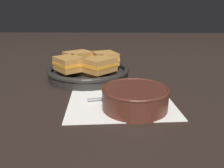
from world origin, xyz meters
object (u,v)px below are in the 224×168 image
object	(u,v)px
sandwich_far_left	(69,64)
skillet	(88,72)
soup_bowl	(135,97)
sandwich_far_right	(100,65)
sandwich_near_right	(78,58)
spoon	(130,96)
sandwich_near_left	(105,58)

from	to	relation	value
sandwich_far_left	skillet	bearing A→B (deg)	39.95
soup_bowl	sandwich_far_right	bearing A→B (deg)	117.33
skillet	sandwich_near_right	xyz separation A→B (m)	(-0.04, 0.06, 0.04)
sandwich_near_right	sandwich_far_right	size ratio (longest dim) A/B	1.00
sandwich_far_right	skillet	bearing A→B (deg)	128.39
skillet	sandwich_far_right	distance (m)	0.09
spoon	sandwich_near_right	bearing A→B (deg)	109.60
spoon	sandwich_far_right	xyz separation A→B (m)	(-0.10, 0.13, 0.06)
sandwich_near_right	sandwich_far_right	world-z (taller)	same
soup_bowl	skillet	xyz separation A→B (m)	(-0.15, 0.26, -0.01)
sandwich_near_left	sandwich_far_right	distance (m)	0.10
spoon	sandwich_far_right	distance (m)	0.17
sandwich_near_right	sandwich_far_left	bearing A→B (deg)	-96.72
sandwich_near_left	spoon	bearing A→B (deg)	-70.60
spoon	sandwich_far_left	xyz separation A→B (m)	(-0.20, 0.15, 0.06)
soup_bowl	sandwich_far_left	world-z (taller)	sandwich_far_left
spoon	skillet	xyz separation A→B (m)	(-0.14, 0.19, 0.01)
skillet	sandwich_far_right	xyz separation A→B (m)	(0.05, -0.06, 0.04)
sandwich_near_right	sandwich_near_left	bearing A→B (deg)	-6.72
soup_bowl	sandwich_near_left	world-z (taller)	sandwich_near_left
sandwich_near_right	sandwich_far_left	world-z (taller)	same
sandwich_near_right	sandwich_far_left	distance (m)	0.10
sandwich_near_left	sandwich_far_left	distance (m)	0.15
spoon	sandwich_near_left	distance (m)	0.26
soup_bowl	skillet	bearing A→B (deg)	120.09
spoon	sandwich_near_right	world-z (taller)	sandwich_near_right
sandwich_near_right	sandwich_far_right	distance (m)	0.15
skillet	sandwich_near_right	world-z (taller)	sandwich_near_right
skillet	sandwich_near_right	distance (m)	0.08
spoon	skillet	distance (m)	0.24
skillet	sandwich_far_left	xyz separation A→B (m)	(-0.06, -0.05, 0.04)
soup_bowl	skillet	distance (m)	0.30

